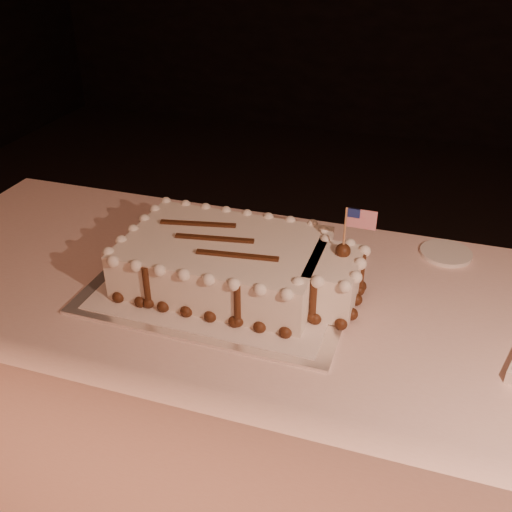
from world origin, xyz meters
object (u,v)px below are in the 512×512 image
(banquet_table, at_px, (346,425))
(sheet_cake, at_px, (237,264))
(cake_board, at_px, (225,283))
(side_plate, at_px, (446,253))

(banquet_table, xyz_separation_m, sheet_cake, (-0.30, 0.00, 0.44))
(banquet_table, xyz_separation_m, cake_board, (-0.33, 0.00, 0.38))
(sheet_cake, bearing_deg, cake_board, 179.71)
(cake_board, distance_m, sheet_cake, 0.07)
(sheet_cake, relative_size, side_plate, 4.37)
(cake_board, bearing_deg, banquet_table, -0.03)
(banquet_table, bearing_deg, side_plate, 60.53)
(banquet_table, distance_m, side_plate, 0.52)
(sheet_cake, bearing_deg, banquet_table, -0.78)
(banquet_table, relative_size, cake_board, 3.90)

